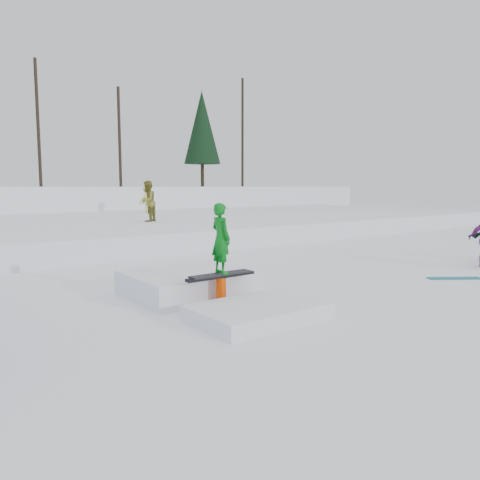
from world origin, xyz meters
TOP-DOWN VIEW (x-y plane):
  - ground at (0.00, 0.00)m, footprint 120.00×120.00m
  - snow_berm at (0.00, 30.00)m, footprint 60.00×14.00m
  - snow_midrise at (0.00, 16.00)m, footprint 50.00×18.00m
  - treeline at (6.18, 28.28)m, footprint 40.24×4.22m
  - walker_olive at (3.17, 12.65)m, footprint 1.17×1.13m
  - walker_ygreen at (6.29, 19.14)m, footprint 1.10×0.66m
  - loose_board_teal at (5.36, -1.01)m, footprint 1.31×1.03m
  - jib_rail_feature at (-1.22, 0.94)m, footprint 2.60×4.40m

SIDE VIEW (x-z plane):
  - ground at x=0.00m, z-range 0.00..0.00m
  - loose_board_teal at x=5.36m, z-range 0.00..0.03m
  - jib_rail_feature at x=-1.22m, z-range -0.75..1.36m
  - snow_midrise at x=0.00m, z-range 0.00..0.80m
  - snow_berm at x=0.00m, z-range 0.00..2.40m
  - walker_ygreen at x=6.29m, z-range 0.80..2.46m
  - walker_olive at x=3.17m, z-range 0.80..2.70m
  - treeline at x=6.18m, z-range 2.20..12.70m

